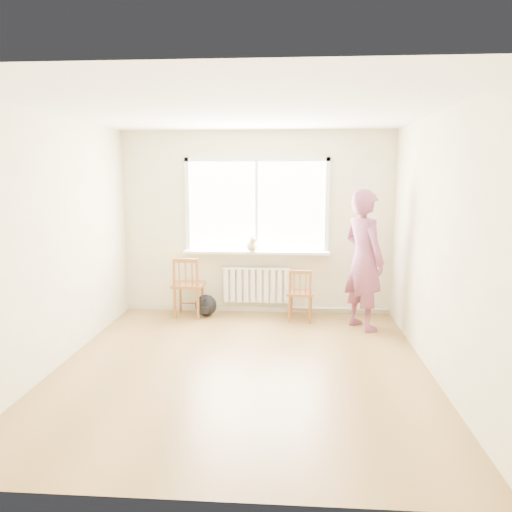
% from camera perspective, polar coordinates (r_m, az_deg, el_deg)
% --- Properties ---
extents(floor, '(4.50, 4.50, 0.00)m').
position_cam_1_polar(floor, '(5.54, -1.59, -12.59)').
color(floor, olive).
rests_on(floor, ground).
extents(ceiling, '(4.50, 4.50, 0.00)m').
position_cam_1_polar(ceiling, '(5.18, -1.73, 16.33)').
color(ceiling, white).
rests_on(ceiling, back_wall).
extents(back_wall, '(4.00, 0.01, 2.70)m').
position_cam_1_polar(back_wall, '(7.42, 0.10, 3.78)').
color(back_wall, beige).
rests_on(back_wall, ground).
extents(window, '(2.12, 0.05, 1.42)m').
position_cam_1_polar(window, '(7.37, 0.08, 6.18)').
color(window, white).
rests_on(window, back_wall).
extents(windowsill, '(2.15, 0.22, 0.04)m').
position_cam_1_polar(windowsill, '(7.36, 0.04, 0.44)').
color(windowsill, white).
rests_on(windowsill, back_wall).
extents(radiator, '(1.00, 0.12, 0.55)m').
position_cam_1_polar(radiator, '(7.47, 0.04, -3.26)').
color(radiator, white).
rests_on(radiator, back_wall).
extents(heating_pipe, '(1.40, 0.04, 0.04)m').
position_cam_1_polar(heating_pipe, '(7.61, 9.55, -5.95)').
color(heating_pipe, silver).
rests_on(heating_pipe, back_wall).
extents(baseboard, '(4.00, 0.03, 0.08)m').
position_cam_1_polar(baseboard, '(7.64, 0.09, -6.05)').
color(baseboard, beige).
rests_on(baseboard, ground).
extents(chair_left, '(0.45, 0.43, 0.89)m').
position_cam_1_polar(chair_left, '(7.32, -7.80, -3.53)').
color(chair_left, '#985D2C').
rests_on(chair_left, floor).
extents(chair_right, '(0.40, 0.39, 0.75)m').
position_cam_1_polar(chair_right, '(7.10, 5.09, -4.45)').
color(chair_right, '#985D2C').
rests_on(chair_right, floor).
extents(person, '(0.75, 0.82, 1.88)m').
position_cam_1_polar(person, '(6.79, 12.22, -0.46)').
color(person, '#AC3942').
rests_on(person, floor).
extents(cat, '(0.22, 0.37, 0.25)m').
position_cam_1_polar(cat, '(7.26, -0.49, 1.30)').
color(cat, beige).
rests_on(cat, windowsill).
extents(backpack, '(0.38, 0.32, 0.32)m').
position_cam_1_polar(backpack, '(7.41, -5.74, -5.63)').
color(backpack, black).
rests_on(backpack, floor).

